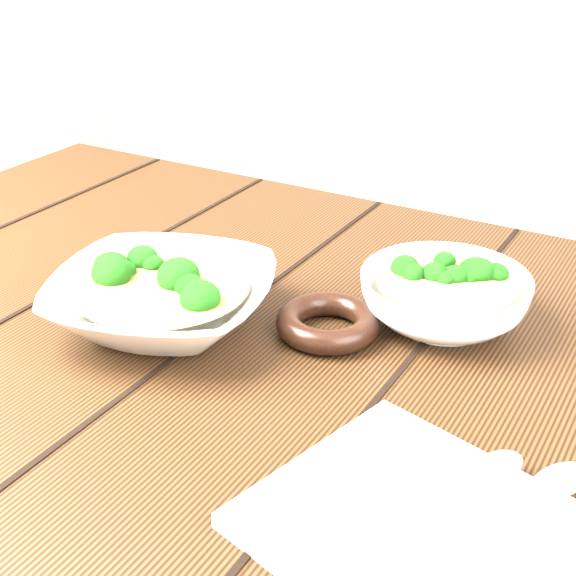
{
  "coord_description": "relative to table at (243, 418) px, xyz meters",
  "views": [
    {
      "loc": [
        0.41,
        -0.61,
        1.16
      ],
      "look_at": [
        0.05,
        0.01,
        0.8
      ],
      "focal_mm": 50.0,
      "sensor_mm": 36.0,
      "label": 1
    }
  ],
  "objects": [
    {
      "name": "soup_bowl_back",
      "position": [
        0.18,
        0.11,
        0.15
      ],
      "size": [
        0.23,
        0.23,
        0.06
      ],
      "color": "silver",
      "rests_on": "table"
    },
    {
      "name": "soup_bowl_front",
      "position": [
        -0.07,
        -0.04,
        0.15
      ],
      "size": [
        0.28,
        0.28,
        0.07
      ],
      "color": "silver",
      "rests_on": "table"
    },
    {
      "name": "trivet",
      "position": [
        0.09,
        0.03,
        0.13
      ],
      "size": [
        0.12,
        0.12,
        0.03
      ],
      "primitive_type": "torus",
      "rotation": [
        0.0,
        0.0,
        -0.09
      ],
      "color": "black",
      "rests_on": "table"
    },
    {
      "name": "spoon_left",
      "position": [
        0.29,
        -0.15,
        0.14
      ],
      "size": [
        0.09,
        0.19,
        0.01
      ],
      "color": "#B7B0A1",
      "rests_on": "napkin"
    },
    {
      "name": "spoon_right",
      "position": [
        0.33,
        -0.14,
        0.14
      ],
      "size": [
        0.11,
        0.19,
        0.01
      ],
      "color": "#B7B0A1",
      "rests_on": "napkin"
    },
    {
      "name": "napkin",
      "position": [
        0.28,
        -0.19,
        0.13
      ],
      "size": [
        0.28,
        0.25,
        0.01
      ],
      "primitive_type": "cube",
      "rotation": [
        0.0,
        0.0,
        -0.26
      ],
      "color": "beige",
      "rests_on": "table"
    },
    {
      "name": "table",
      "position": [
        0.0,
        0.0,
        0.0
      ],
      "size": [
        1.2,
        0.8,
        0.75
      ],
      "color": "#331F0E",
      "rests_on": "ground"
    }
  ]
}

